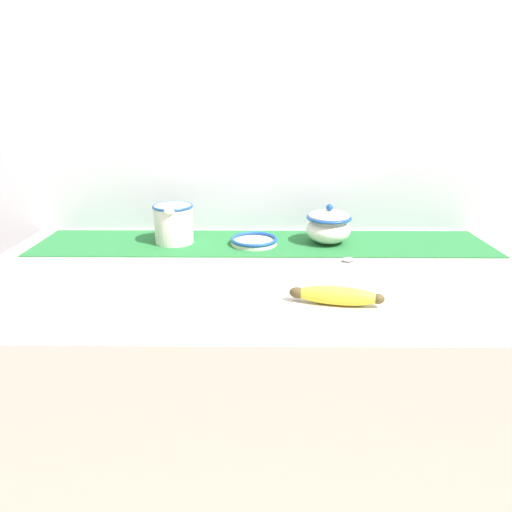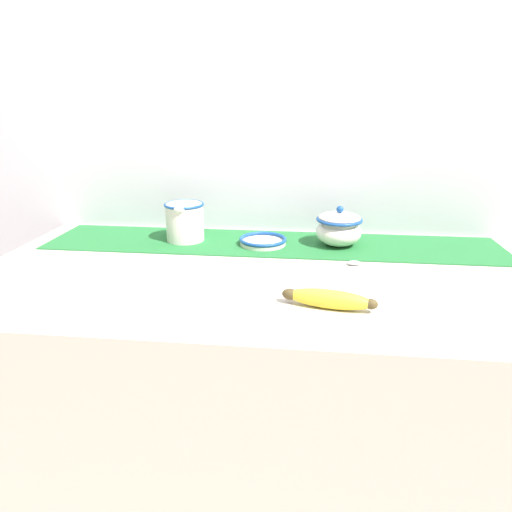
{
  "view_description": "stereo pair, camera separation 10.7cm",
  "coord_description": "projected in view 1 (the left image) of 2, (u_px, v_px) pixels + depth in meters",
  "views": [
    {
      "loc": [
        -0.01,
        -1.04,
        1.3
      ],
      "look_at": [
        -0.02,
        -0.03,
        0.96
      ],
      "focal_mm": 32.0,
      "sensor_mm": 36.0,
      "label": 1
    },
    {
      "loc": [
        0.1,
        -1.04,
        1.3
      ],
      "look_at": [
        -0.02,
        -0.03,
        0.96
      ],
      "focal_mm": 32.0,
      "sensor_mm": 36.0,
      "label": 2
    }
  ],
  "objects": [
    {
      "name": "sugar_bowl",
      "position": [
        328.0,
        226.0,
        1.31
      ],
      "size": [
        0.13,
        0.13,
        0.11
      ],
      "color": "white",
      "rests_on": "countertop"
    },
    {
      "name": "table_runner",
      "position": [
        262.0,
        243.0,
        1.32
      ],
      "size": [
        1.3,
        0.25,
        0.0
      ],
      "primitive_type": "cube",
      "color": "#236B33",
      "rests_on": "countertop"
    },
    {
      "name": "banana",
      "position": [
        336.0,
        296.0,
        0.93
      ],
      "size": [
        0.19,
        0.07,
        0.04
      ],
      "rotation": [
        0.0,
        0.0,
        -0.18
      ],
      "color": "yellow",
      "rests_on": "countertop"
    },
    {
      "name": "spoon",
      "position": [
        344.0,
        260.0,
        1.18
      ],
      "size": [
        0.16,
        0.04,
        0.01
      ],
      "rotation": [
        0.0,
        0.0,
        0.13
      ],
      "color": "#B7B7BC",
      "rests_on": "countertop"
    },
    {
      "name": "small_dish",
      "position": [
        254.0,
        241.0,
        1.31
      ],
      "size": [
        0.14,
        0.14,
        0.02
      ],
      "color": "white",
      "rests_on": "countertop"
    },
    {
      "name": "cream_pitcher",
      "position": [
        174.0,
        222.0,
        1.31
      ],
      "size": [
        0.12,
        0.14,
        0.11
      ],
      "color": "white",
      "rests_on": "countertop"
    },
    {
      "name": "back_wall",
      "position": [
        263.0,
        136.0,
        1.38
      ],
      "size": [
        2.21,
        0.04,
        2.4
      ],
      "primitive_type": "cube",
      "color": "silver",
      "rests_on": "ground_plane"
    },
    {
      "name": "countertop",
      "position": [
        262.0,
        424.0,
        1.26
      ],
      "size": [
        1.41,
        0.72,
        0.91
      ],
      "primitive_type": "cube",
      "color": "beige",
      "rests_on": "ground_plane"
    }
  ]
}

